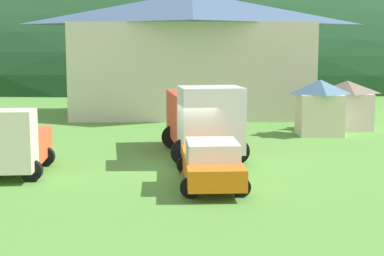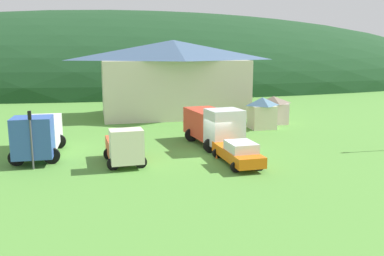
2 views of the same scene
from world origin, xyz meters
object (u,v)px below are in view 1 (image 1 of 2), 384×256
depot_building (191,52)px  tow_truck_silver (202,117)px  service_pickup_orange (211,162)px  traffic_cone_near_pickup (183,174)px  light_truck_cream (12,143)px  play_shed_cream (320,107)px  play_shed_pink (347,104)px

depot_building → tow_truck_silver: bearing=-89.2°
service_pickup_orange → traffic_cone_near_pickup: 2.22m
traffic_cone_near_pickup → service_pickup_orange: bearing=-61.8°
light_truck_cream → traffic_cone_near_pickup: size_ratio=7.95×
play_shed_cream → tow_truck_silver: bearing=-138.0°
traffic_cone_near_pickup → tow_truck_silver: bearing=77.4°
depot_building → traffic_cone_near_pickup: bearing=-91.8°
depot_building → play_shed_cream: bearing=-55.7°
light_truck_cream → traffic_cone_near_pickup: (6.49, 0.06, -1.23)m
depot_building → play_shed_cream: (6.95, -10.17, -2.93)m
light_truck_cream → service_pickup_orange: 7.67m
service_pickup_orange → play_shed_pink: bearing=145.7°
play_shed_pink → traffic_cone_near_pickup: 15.67m
play_shed_pink → tow_truck_silver: size_ratio=0.40×
depot_building → service_pickup_orange: depot_building is taller
depot_building → light_truck_cream: size_ratio=3.73×
play_shed_pink → light_truck_cream: play_shed_pink is taller
tow_truck_silver → service_pickup_orange: bearing=-6.1°
service_pickup_orange → traffic_cone_near_pickup: service_pickup_orange is taller
traffic_cone_near_pickup → light_truck_cream: bearing=-179.4°
depot_building → light_truck_cream: bearing=-109.4°
service_pickup_orange → traffic_cone_near_pickup: (-0.97, 1.81, -0.83)m
depot_building → play_shed_pink: depot_building is taller
play_shed_pink → service_pickup_orange: bearing=-122.0°
play_shed_cream → service_pickup_orange: bearing=-119.3°
light_truck_cream → traffic_cone_near_pickup: light_truck_cream is taller
depot_building → traffic_cone_near_pickup: depot_building is taller
depot_building → service_pickup_orange: (0.34, -21.95, -3.69)m
play_shed_cream → light_truck_cream: play_shed_cream is taller
play_shed_cream → traffic_cone_near_pickup: bearing=-127.3°
light_truck_cream → tow_truck_silver: size_ratio=0.65×
play_shed_pink → light_truck_cream: (-16.23, -12.25, -0.27)m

